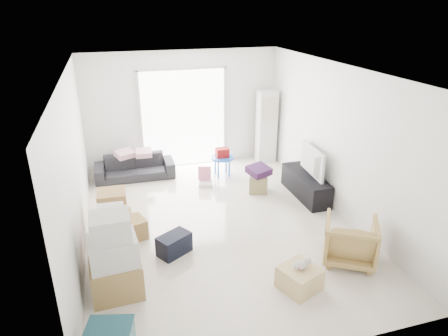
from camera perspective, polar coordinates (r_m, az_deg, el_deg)
room_shell at (r=6.60m, az=-0.84°, el=2.09°), size 4.98×6.48×3.18m
sliding_door at (r=9.41m, az=-5.77°, el=7.59°), size 2.10×0.04×2.33m
ac_tower at (r=9.74m, az=6.08°, el=5.85°), size 0.45×0.30×1.75m
tv_console at (r=8.25m, az=11.58°, el=-2.42°), size 0.43×1.43×0.48m
television at (r=8.13m, az=11.74°, el=-0.49°), size 0.64×1.04×0.13m
sofa at (r=9.10m, az=-12.66°, el=0.60°), size 1.74×0.54×0.68m
pillow_left at (r=8.95m, az=-14.10°, el=2.86°), size 0.50×0.46×0.13m
pillow_right at (r=8.93m, az=-11.47°, el=3.02°), size 0.37×0.31×0.12m
armchair at (r=6.38m, az=17.62°, el=-9.58°), size 0.99×0.98×0.76m
box_stack_a at (r=5.55m, az=-15.38°, el=-12.54°), size 0.69×0.59×1.21m
box_stack_b at (r=6.11m, az=-15.49°, el=-10.23°), size 0.56×0.53×1.00m
box_stack_c at (r=7.00m, az=-15.49°, el=-6.25°), size 0.60×0.53×0.79m
loose_box at (r=6.91m, az=-12.93°, el=-8.41°), size 0.51×0.51×0.34m
duffel_bag at (r=6.40m, az=-7.14°, el=-10.76°), size 0.60×0.53×0.33m
ottoman at (r=8.32m, az=4.93°, el=-2.19°), size 0.48×0.48×0.37m
blanket at (r=8.22m, az=4.99°, el=-0.57°), size 0.51×0.51×0.14m
kids_table at (r=8.97m, az=-0.26°, el=1.70°), size 0.52×0.52×0.65m
toy_walker at (r=8.63m, az=-2.67°, el=-1.71°), size 0.36×0.33×0.40m
wood_crate at (r=5.77m, az=10.73°, el=-15.23°), size 0.63×0.63×0.32m
plush_bunny at (r=5.66m, az=11.14°, el=-13.31°), size 0.28×0.16×0.14m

